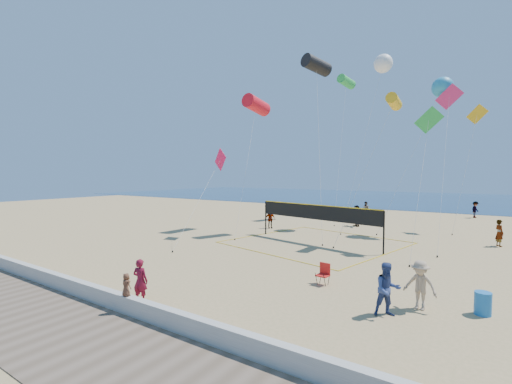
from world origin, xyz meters
The scene contains 26 objects.
ground centered at (0.00, 0.00, 0.00)m, with size 120.00×120.00×0.00m, color tan.
ocean centered at (0.00, 62.00, 0.01)m, with size 140.00×50.00×0.03m, color navy.
seawall centered at (0.00, -3.00, 0.30)m, with size 32.00×0.30×0.60m, color silver.
boardwalk centered at (0.00, -5.00, 0.01)m, with size 32.00×3.60×0.03m, color brown.
woman centered at (-2.17, -2.12, 0.81)m, with size 0.59×0.39×1.62m, color maroon.
toddler centered at (-1.72, -3.03, 0.99)m, with size 0.38×0.25×0.78m, color brown.
bystander_a centered at (5.72, 1.65, 0.90)m, with size 0.87×0.68×1.80m, color navy.
bystander_b centered at (6.54, 2.86, 0.86)m, with size 1.11×0.64×1.73m, color tan.
far_person_0 centered at (-7.14, 15.38, 0.81)m, with size 0.94×0.39×1.61m, color gray.
far_person_1 centered at (-1.17, 20.68, 0.96)m, with size 1.78×0.57×1.92m, color gray.
far_person_2 centered at (9.30, 17.20, 0.88)m, with size 0.64×0.42×1.77m, color gray.
far_person_3 centered at (-2.46, 28.39, 0.83)m, with size 0.81×0.63×1.67m, color gray.
far_person_4 centered at (7.76, 33.70, 0.90)m, with size 1.16×0.67×1.79m, color gray.
camp_chair centered at (2.68, 3.57, 0.51)m, with size 0.54×0.65×1.01m.
trash_barrel centered at (8.39, 3.51, 0.39)m, with size 0.52×0.52×0.78m, color #1C68B6.
volleyball_net centered at (-1.20, 11.65, 1.84)m, with size 11.82×11.71×2.65m.
kite_0 centered at (-8.24, 14.88, 10.71)m, with size 2.43×7.00×11.51m.
kite_1 centered at (-3.08, 15.79, 13.45)m, with size 3.62×6.23×14.18m.
kite_2 centered at (3.29, 13.71, 9.46)m, with size 3.27×3.94×9.96m.
kite_3 centered at (-8.18, 9.66, 5.57)m, with size 1.79×6.11×6.70m.
kite_4 centered at (5.46, 12.82, 7.59)m, with size 1.65×4.61×8.83m.
kite_5 centered at (6.00, 19.68, 10.13)m, with size 1.97×8.64×11.62m.
kite_6 centered at (0.73, 21.50, 14.42)m, with size 2.48×6.73×15.23m.
kite_7 centered at (5.45, 20.75, 11.57)m, with size 4.91×4.69×12.37m.
kite_8 centered at (-4.15, 26.16, 14.60)m, with size 2.03×7.78×15.26m.
kite_9 centered at (7.70, 23.46, 9.13)m, with size 2.17×3.60×10.49m.
Camera 1 is at (8.23, -10.12, 4.74)m, focal length 24.00 mm.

